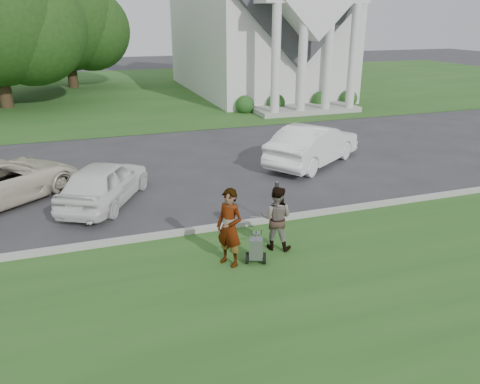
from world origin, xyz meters
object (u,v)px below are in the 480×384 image
car_b (104,182)px  striping_cart (256,249)px  church (257,8)px  parking_meter_near (276,198)px  car_d (313,145)px  person_right (276,219)px  tree_back (66,25)px  person_left (230,228)px

car_b → striping_cart: bearing=149.1°
church → parking_meter_near: (-8.04, -22.79, -5.15)m
parking_meter_near → car_d: car_d is taller
striping_cart → person_right: 0.99m
tree_back → striping_cart: size_ratio=9.83×
striping_cart → car_d: 8.13m
car_d → parking_meter_near: bearing=109.1°
tree_back → car_b: bearing=-88.4°
church → person_right: church is taller
tree_back → parking_meter_near: 30.34m
church → car_d: church is taller
church → tree_back: (-13.01, 6.87, -1.21)m
car_b → parking_meter_near: bearing=171.3°
parking_meter_near → car_b: car_b is taller
church → striping_cart: 26.86m
car_b → car_d: 7.96m
tree_back → person_left: 31.70m
car_d → car_b: bearing=67.4°
person_left → car_d: bearing=105.4°
church → car_b: (-12.29, -19.64, -5.27)m
church → car_b: size_ratio=6.11×
parking_meter_near → car_b: bearing=143.4°
striping_cart → person_left: person_left is taller
church → striping_cart: bearing=-110.7°
car_b → person_right: bearing=158.1°
striping_cart → person_right: bearing=58.2°
car_b → car_d: bearing=-140.5°
person_left → person_right: person_left is taller
tree_back → parking_meter_near: bearing=-80.5°
striping_cart → car_d: size_ratio=0.21×
tree_back → car_d: 26.62m
church → striping_cart: size_ratio=24.63×
church → parking_meter_near: church is taller
tree_back → person_left: size_ratio=5.29×
church → person_left: 26.84m
person_left → church: bearing=123.4°
person_right → car_b: (-3.71, 4.40, -0.12)m
church → tree_back: size_ratio=2.51×
person_right → parking_meter_near: (0.54, 1.24, -0.00)m
church → car_d: (-4.49, -18.03, -5.17)m
tree_back → church: bearing=-27.8°
tree_back → car_b: tree_back is taller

